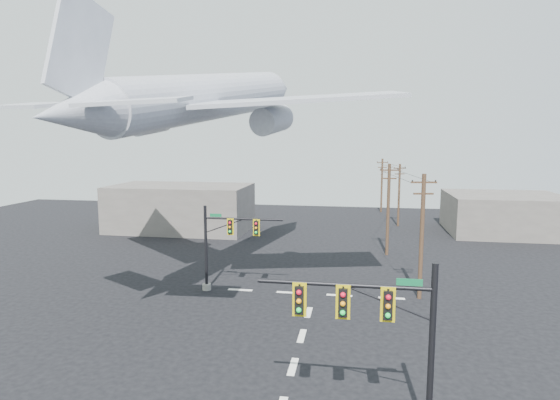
% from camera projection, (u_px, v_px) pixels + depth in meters
% --- Properties ---
extents(ground, '(120.00, 120.00, 0.00)m').
position_uv_depth(ground, '(293.00, 367.00, 25.21)').
color(ground, black).
rests_on(ground, ground).
extents(lane_markings, '(14.00, 21.20, 0.01)m').
position_uv_depth(lane_markings, '(304.00, 327.00, 30.42)').
color(lane_markings, white).
rests_on(lane_markings, ground).
extents(signal_mast_near, '(7.43, 0.82, 7.44)m').
position_uv_depth(signal_mast_near, '(386.00, 340.00, 18.77)').
color(signal_mast_near, gray).
rests_on(signal_mast_near, ground).
extents(signal_mast_far, '(6.64, 0.76, 6.92)m').
position_uv_depth(signal_mast_far, '(222.00, 246.00, 37.21)').
color(signal_mast_far, gray).
rests_on(signal_mast_far, ground).
extents(utility_pole_a, '(1.92, 0.39, 9.61)m').
position_uv_depth(utility_pole_a, '(422.00, 234.00, 35.26)').
color(utility_pole_a, '#4A3020').
rests_on(utility_pole_a, ground).
extents(utility_pole_b, '(1.94, 0.32, 9.59)m').
position_uv_depth(utility_pole_b, '(388.00, 208.00, 48.61)').
color(utility_pole_b, '#4A3020').
rests_on(utility_pole_b, ground).
extents(utility_pole_c, '(1.71, 0.70, 8.68)m').
position_uv_depth(utility_pole_c, '(399.00, 194.00, 64.67)').
color(utility_pole_c, '#4A3020').
rests_on(utility_pole_c, ground).
extents(utility_pole_d, '(1.83, 0.31, 8.85)m').
position_uv_depth(utility_pole_d, '(382.00, 184.00, 77.00)').
color(utility_pole_d, '#4A3020').
rests_on(utility_pole_d, ground).
extents(power_lines, '(4.16, 42.49, 0.82)m').
position_uv_depth(power_lines, '(395.00, 169.00, 55.65)').
color(power_lines, black).
extents(airliner, '(30.33, 32.52, 8.61)m').
position_uv_depth(airliner, '(209.00, 98.00, 36.72)').
color(airliner, silver).
extents(building_left, '(18.00, 10.00, 6.00)m').
position_uv_depth(building_left, '(181.00, 208.00, 62.31)').
color(building_left, slate).
rests_on(building_left, ground).
extents(building_right, '(14.00, 12.00, 5.00)m').
position_uv_depth(building_right, '(504.00, 214.00, 60.37)').
color(building_right, slate).
rests_on(building_right, ground).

